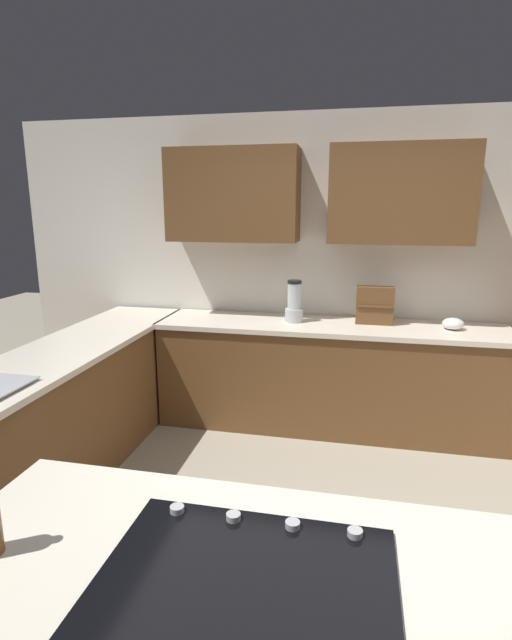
{
  "coord_description": "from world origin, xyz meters",
  "views": [
    {
      "loc": [
        -0.1,
        2.15,
        1.84
      ],
      "look_at": [
        0.64,
        -1.34,
        1.0
      ],
      "focal_mm": 27.08,
      "sensor_mm": 36.0,
      "label": 1
    }
  ],
  "objects_px": {
    "cooktop": "(246,581)",
    "spice_rack": "(375,305)",
    "mixing_bowl": "(453,324)",
    "blender": "(294,304)"
  },
  "relations": [
    {
      "from": "cooktop",
      "to": "spice_rack",
      "type": "height_order",
      "value": "spice_rack"
    },
    {
      "from": "mixing_bowl",
      "to": "spice_rack",
      "type": "xyz_separation_m",
      "value": [
        0.6,
        -0.06,
        0.11
      ]
    },
    {
      "from": "spice_rack",
      "to": "mixing_bowl",
      "type": "bearing_deg",
      "value": 174.43
    },
    {
      "from": "blender",
      "to": "spice_rack",
      "type": "relative_size",
      "value": 1.13
    },
    {
      "from": "cooktop",
      "to": "blender",
      "type": "xyz_separation_m",
      "value": [
        0.26,
        -2.88,
        0.14
      ]
    },
    {
      "from": "cooktop",
      "to": "blender",
      "type": "distance_m",
      "value": 2.89
    },
    {
      "from": "blender",
      "to": "mixing_bowl",
      "type": "distance_m",
      "value": 1.25
    },
    {
      "from": "mixing_bowl",
      "to": "cooktop",
      "type": "bearing_deg",
      "value": 71.04
    },
    {
      "from": "cooktop",
      "to": "mixing_bowl",
      "type": "xyz_separation_m",
      "value": [
        -0.99,
        -2.88,
        0.04
      ]
    },
    {
      "from": "blender",
      "to": "cooktop",
      "type": "bearing_deg",
      "value": 95.18
    }
  ]
}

